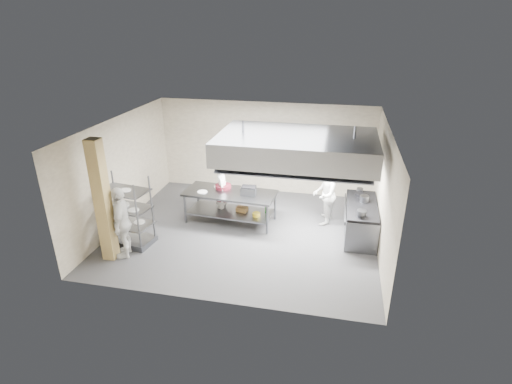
% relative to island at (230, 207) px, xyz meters
% --- Properties ---
extents(floor, '(7.00, 7.00, 0.00)m').
position_rel_island_xyz_m(floor, '(0.54, -0.55, -0.46)').
color(floor, '#3D3D40').
rests_on(floor, ground).
extents(ceiling, '(7.00, 7.00, 0.00)m').
position_rel_island_xyz_m(ceiling, '(0.54, -0.55, 2.54)').
color(ceiling, silver).
rests_on(ceiling, wall_back).
extents(wall_back, '(7.00, 0.00, 7.00)m').
position_rel_island_xyz_m(wall_back, '(0.54, 2.45, 1.04)').
color(wall_back, tan).
rests_on(wall_back, ground).
extents(wall_left, '(0.00, 6.00, 6.00)m').
position_rel_island_xyz_m(wall_left, '(-2.96, -0.55, 1.04)').
color(wall_left, tan).
rests_on(wall_left, ground).
extents(wall_right, '(0.00, 6.00, 6.00)m').
position_rel_island_xyz_m(wall_right, '(4.04, -0.55, 1.04)').
color(wall_right, tan).
rests_on(wall_right, ground).
extents(column, '(0.30, 0.30, 3.00)m').
position_rel_island_xyz_m(column, '(-2.36, -2.45, 1.04)').
color(column, tan).
rests_on(column, floor).
extents(exhaust_hood, '(4.00, 2.50, 0.60)m').
position_rel_island_xyz_m(exhaust_hood, '(1.84, -0.15, 1.94)').
color(exhaust_hood, slate).
rests_on(exhaust_hood, ceiling).
extents(hood_strip_a, '(1.60, 0.12, 0.04)m').
position_rel_island_xyz_m(hood_strip_a, '(0.94, -0.15, 1.62)').
color(hood_strip_a, white).
rests_on(hood_strip_a, exhaust_hood).
extents(hood_strip_b, '(1.60, 0.12, 0.04)m').
position_rel_island_xyz_m(hood_strip_b, '(2.74, -0.15, 1.62)').
color(hood_strip_b, white).
rests_on(hood_strip_b, exhaust_hood).
extents(wall_shelf, '(1.50, 0.28, 0.04)m').
position_rel_island_xyz_m(wall_shelf, '(2.34, 2.29, 1.04)').
color(wall_shelf, slate).
rests_on(wall_shelf, wall_back).
extents(island, '(2.63, 1.25, 0.91)m').
position_rel_island_xyz_m(island, '(0.00, 0.00, 0.00)').
color(island, slate).
rests_on(island, floor).
extents(island_worktop, '(2.63, 1.25, 0.06)m').
position_rel_island_xyz_m(island_worktop, '(0.00, 0.00, 0.42)').
color(island_worktop, slate).
rests_on(island_worktop, island).
extents(island_undershelf, '(2.42, 1.12, 0.04)m').
position_rel_island_xyz_m(island_undershelf, '(0.00, 0.00, -0.16)').
color(island_undershelf, slate).
rests_on(island_undershelf, island).
extents(pass_rack, '(1.31, 0.88, 1.82)m').
position_rel_island_xyz_m(pass_rack, '(-2.25, -1.71, 0.46)').
color(pass_rack, slate).
rests_on(pass_rack, floor).
extents(cooking_range, '(0.80, 2.00, 0.84)m').
position_rel_island_xyz_m(cooking_range, '(3.62, -0.05, -0.04)').
color(cooking_range, slate).
rests_on(cooking_range, floor).
extents(range_top, '(0.78, 1.96, 0.06)m').
position_rel_island_xyz_m(range_top, '(3.62, -0.05, 0.41)').
color(range_top, black).
rests_on(range_top, cooking_range).
extents(chef_head, '(0.53, 0.68, 1.63)m').
position_rel_island_xyz_m(chef_head, '(-0.31, 0.27, 0.36)').
color(chef_head, silver).
rests_on(chef_head, floor).
extents(chef_line, '(0.76, 0.93, 1.77)m').
position_rel_island_xyz_m(chef_line, '(2.60, 0.45, 0.43)').
color(chef_line, white).
rests_on(chef_line, floor).
extents(chef_plating, '(0.72, 1.14, 1.81)m').
position_rel_island_xyz_m(chef_plating, '(-2.06, -2.27, 0.45)').
color(chef_plating, white).
rests_on(chef_plating, floor).
extents(griddle, '(0.44, 0.35, 0.20)m').
position_rel_island_xyz_m(griddle, '(0.54, -0.02, 0.56)').
color(griddle, slate).
rests_on(griddle, island_worktop).
extents(wicker_basket, '(0.35, 0.27, 0.14)m').
position_rel_island_xyz_m(wicker_basket, '(0.33, 0.05, -0.07)').
color(wicker_basket, brown).
rests_on(wicker_basket, island_undershelf).
extents(stockpot, '(0.25, 0.25, 0.17)m').
position_rel_island_xyz_m(stockpot, '(3.67, 0.14, 0.53)').
color(stockpot, gray).
rests_on(stockpot, range_top).
extents(plate_stack, '(0.28, 0.28, 0.05)m').
position_rel_island_xyz_m(plate_stack, '(-2.25, -1.71, 0.13)').
color(plate_stack, white).
rests_on(plate_stack, pass_rack).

